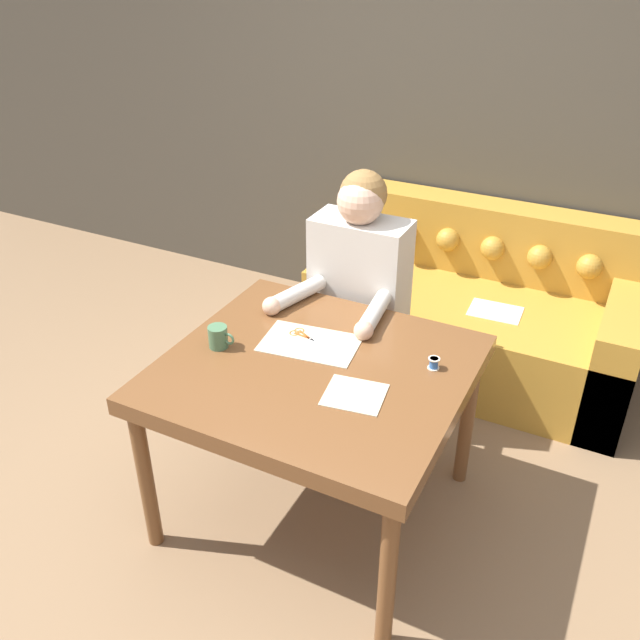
{
  "coord_description": "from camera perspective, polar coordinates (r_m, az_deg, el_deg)",
  "views": [
    {
      "loc": [
        1.02,
        -1.75,
        2.18
      ],
      "look_at": [
        -0.01,
        0.28,
        0.84
      ],
      "focal_mm": 38.0,
      "sensor_mm": 36.0,
      "label": 1
    }
  ],
  "objects": [
    {
      "name": "pattern_paper_offcut",
      "position": [
        2.4,
        2.93,
        -6.3
      ],
      "size": [
        0.24,
        0.22,
        0.0
      ],
      "color": "beige",
      "rests_on": "dining_table"
    },
    {
      "name": "scissors",
      "position": [
        2.72,
        -1.28,
        -1.39
      ],
      "size": [
        0.22,
        0.12,
        0.01
      ],
      "color": "silver",
      "rests_on": "dining_table"
    },
    {
      "name": "ground_plane",
      "position": [
        2.97,
        -2.34,
        -16.67
      ],
      "size": [
        16.0,
        16.0,
        0.0
      ],
      "primitive_type": "plane",
      "color": "#846647"
    },
    {
      "name": "couch",
      "position": [
        3.84,
        13.1,
        0.41
      ],
      "size": [
        1.66,
        0.9,
        0.85
      ],
      "color": "#B7842D",
      "rests_on": "ground_plane"
    },
    {
      "name": "pattern_paper_main",
      "position": [
        2.67,
        -0.84,
        -1.97
      ],
      "size": [
        0.41,
        0.29,
        0.0
      ],
      "color": "beige",
      "rests_on": "dining_table"
    },
    {
      "name": "mug",
      "position": [
        2.66,
        -8.54,
        -1.42
      ],
      "size": [
        0.11,
        0.08,
        0.09
      ],
      "color": "#47704C",
      "rests_on": "dining_table"
    },
    {
      "name": "thread_spool",
      "position": [
        2.55,
        9.56,
        -3.62
      ],
      "size": [
        0.04,
        0.04,
        0.05
      ],
      "color": "#3366B2",
      "rests_on": "dining_table"
    },
    {
      "name": "wall_back",
      "position": [
        3.96,
        11.9,
        17.1
      ],
      "size": [
        8.0,
        0.06,
        2.6
      ],
      "color": "#474238",
      "rests_on": "ground_plane"
    },
    {
      "name": "dining_table",
      "position": [
        2.59,
        -0.38,
        -5.19
      ],
      "size": [
        1.12,
        1.03,
        0.74
      ],
      "color": "brown",
      "rests_on": "ground_plane"
    },
    {
      "name": "person",
      "position": [
        3.15,
        3.21,
        1.48
      ],
      "size": [
        0.51,
        0.59,
        1.28
      ],
      "color": "#33281E",
      "rests_on": "ground_plane"
    }
  ]
}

